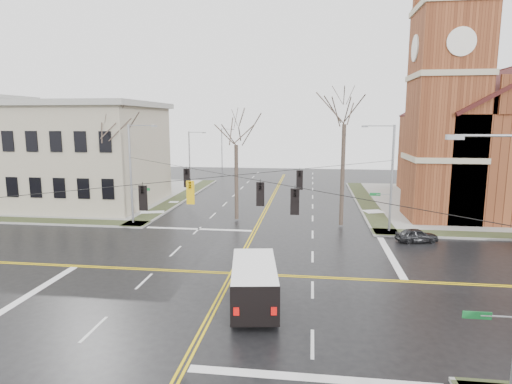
# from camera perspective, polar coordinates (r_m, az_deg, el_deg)

# --- Properties ---
(ground) EXTENTS (120.00, 120.00, 0.00)m
(ground) POSITION_cam_1_polar(r_m,az_deg,el_deg) (27.39, -3.16, -10.77)
(ground) COLOR black
(ground) RESTS_ON ground
(sidewalks) EXTENTS (80.00, 80.00, 0.17)m
(sidewalks) POSITION_cam_1_polar(r_m,az_deg,el_deg) (27.37, -3.16, -10.62)
(sidewalks) COLOR gray
(sidewalks) RESTS_ON ground
(road_markings) EXTENTS (100.00, 100.00, 0.01)m
(road_markings) POSITION_cam_1_polar(r_m,az_deg,el_deg) (27.39, -3.16, -10.76)
(road_markings) COLOR gold
(road_markings) RESTS_ON ground
(church) EXTENTS (24.28, 27.48, 27.50)m
(church) POSITION_cam_1_polar(r_m,az_deg,el_deg) (53.87, 29.47, 7.19)
(church) COLOR #5E2D18
(church) RESTS_ON ground
(civic_building_a) EXTENTS (18.00, 14.00, 11.00)m
(civic_building_a) POSITION_cam_1_polar(r_m,az_deg,el_deg) (52.74, -23.18, 4.42)
(civic_building_a) COLOR #A19780
(civic_building_a) RESTS_ON ground
(signal_pole_ne) EXTENTS (2.75, 0.22, 9.00)m
(signal_pole_ne) POSITION_cam_1_polar(r_m,az_deg,el_deg) (37.59, 17.41, 2.15)
(signal_pole_ne) COLOR gray
(signal_pole_ne) RESTS_ON ground
(signal_pole_nw) EXTENTS (2.75, 0.22, 9.00)m
(signal_pole_nw) POSITION_cam_1_polar(r_m,az_deg,el_deg) (40.38, -16.14, 2.69)
(signal_pole_nw) COLOR gray
(signal_pole_nw) RESTS_ON ground
(span_wires) EXTENTS (23.02, 23.02, 0.03)m
(span_wires) POSITION_cam_1_polar(r_m,az_deg,el_deg) (25.90, -3.29, 2.20)
(span_wires) COLOR black
(span_wires) RESTS_ON ground
(traffic_signals) EXTENTS (8.21, 8.26, 1.30)m
(traffic_signals) POSITION_cam_1_polar(r_m,az_deg,el_deg) (25.36, -3.55, 0.33)
(traffic_signals) COLOR black
(traffic_signals) RESTS_ON ground
(streetlight_north_a) EXTENTS (2.30, 0.20, 8.00)m
(streetlight_north_a) POSITION_cam_1_polar(r_m,az_deg,el_deg) (55.66, -8.71, 4.25)
(streetlight_north_a) COLOR gray
(streetlight_north_a) RESTS_ON ground
(streetlight_north_b) EXTENTS (2.30, 0.20, 8.00)m
(streetlight_north_b) POSITION_cam_1_polar(r_m,az_deg,el_deg) (75.02, -4.46, 5.67)
(streetlight_north_b) COLOR gray
(streetlight_north_b) RESTS_ON ground
(cargo_van) EXTENTS (3.10, 6.09, 2.21)m
(cargo_van) POSITION_cam_1_polar(r_m,az_deg,el_deg) (22.63, -0.26, -11.69)
(cargo_van) COLOR white
(cargo_van) RESTS_ON ground
(parked_car_a) EXTENTS (3.44, 1.96, 1.10)m
(parked_car_a) POSITION_cam_1_polar(r_m,az_deg,el_deg) (36.16, 20.64, -5.42)
(parked_car_a) COLOR black
(parked_car_a) RESTS_ON ground
(tree_nw_far) EXTENTS (4.00, 4.00, 11.15)m
(tree_nw_far) POSITION_cam_1_polar(r_m,az_deg,el_deg) (43.34, -18.45, 7.17)
(tree_nw_far) COLOR #342821
(tree_nw_far) RESTS_ON ground
(tree_nw_near) EXTENTS (4.00, 4.00, 10.63)m
(tree_nw_near) POSITION_cam_1_polar(r_m,az_deg,el_deg) (40.08, -2.67, 6.97)
(tree_nw_near) COLOR #342821
(tree_nw_near) RESTS_ON ground
(tree_ne) EXTENTS (4.00, 4.00, 13.54)m
(tree_ne) POSITION_cam_1_polar(r_m,az_deg,el_deg) (38.49, 11.72, 9.75)
(tree_ne) COLOR #342821
(tree_ne) RESTS_ON ground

